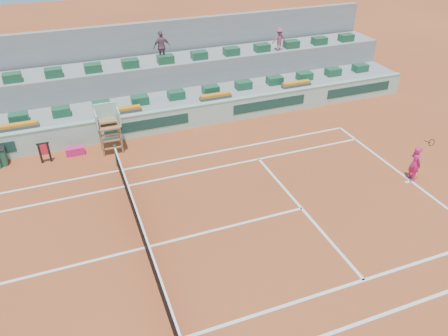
# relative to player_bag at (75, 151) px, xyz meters

# --- Properties ---
(ground) EXTENTS (90.00, 90.00, 0.00)m
(ground) POSITION_rel_player_bag_xyz_m (1.72, -7.70, -0.20)
(ground) COLOR #913D1C
(ground) RESTS_ON ground
(seating_tier_lower) EXTENTS (36.00, 4.00, 1.20)m
(seating_tier_lower) POSITION_rel_player_bag_xyz_m (1.72, 3.00, 0.40)
(seating_tier_lower) COLOR gray
(seating_tier_lower) RESTS_ON ground
(seating_tier_upper) EXTENTS (36.00, 2.40, 2.60)m
(seating_tier_upper) POSITION_rel_player_bag_xyz_m (1.72, 4.60, 1.10)
(seating_tier_upper) COLOR gray
(seating_tier_upper) RESTS_ON ground
(stadium_back_wall) EXTENTS (36.00, 0.40, 4.40)m
(stadium_back_wall) POSITION_rel_player_bag_xyz_m (1.72, 6.20, 2.00)
(stadium_back_wall) COLOR gray
(stadium_back_wall) RESTS_ON ground
(player_bag) EXTENTS (0.88, 0.39, 0.39)m
(player_bag) POSITION_rel_player_bag_xyz_m (0.00, 0.00, 0.00)
(player_bag) COLOR #D41B69
(player_bag) RESTS_ON ground
(spectator_mid) EXTENTS (1.08, 0.61, 1.73)m
(spectator_mid) POSITION_rel_player_bag_xyz_m (5.61, 4.24, 3.27)
(spectator_mid) COLOR #734C56
(spectator_mid) RESTS_ON seating_tier_upper
(spectator_right) EXTENTS (0.92, 0.56, 1.38)m
(spectator_right) POSITION_rel_player_bag_xyz_m (12.72, 3.78, 3.09)
(spectator_right) COLOR #8A4558
(spectator_right) RESTS_ON seating_tier_upper
(court_lines) EXTENTS (23.89, 11.09, 0.01)m
(court_lines) POSITION_rel_player_bag_xyz_m (1.72, -7.70, -0.19)
(court_lines) COLOR silver
(court_lines) RESTS_ON ground
(tennis_net) EXTENTS (0.10, 11.97, 1.10)m
(tennis_net) POSITION_rel_player_bag_xyz_m (1.72, -7.70, 0.33)
(tennis_net) COLOR black
(tennis_net) RESTS_ON ground
(advertising_hoarding) EXTENTS (36.00, 0.34, 1.26)m
(advertising_hoarding) POSITION_rel_player_bag_xyz_m (1.74, 0.79, 0.44)
(advertising_hoarding) COLOR #A1CBB3
(advertising_hoarding) RESTS_ON ground
(umpire_chair) EXTENTS (1.10, 0.90, 2.40)m
(umpire_chair) POSITION_rel_player_bag_xyz_m (1.72, -0.21, 1.35)
(umpire_chair) COLOR brown
(umpire_chair) RESTS_ON ground
(seat_row_lower) EXTENTS (32.90, 0.60, 0.44)m
(seat_row_lower) POSITION_rel_player_bag_xyz_m (1.72, 2.10, 1.22)
(seat_row_lower) COLOR #1A4E30
(seat_row_lower) RESTS_ON seating_tier_lower
(seat_row_upper) EXTENTS (32.90, 0.60, 0.44)m
(seat_row_upper) POSITION_rel_player_bag_xyz_m (1.72, 4.00, 2.62)
(seat_row_upper) COLOR #1A4E30
(seat_row_upper) RESTS_ON seating_tier_upper
(flower_planters) EXTENTS (26.80, 0.36, 0.28)m
(flower_planters) POSITION_rel_player_bag_xyz_m (0.22, 1.30, 1.14)
(flower_planters) COLOR #464646
(flower_planters) RESTS_ON seating_tier_lower
(towel_rack) EXTENTS (0.56, 0.09, 1.03)m
(towel_rack) POSITION_rel_player_bag_xyz_m (-1.34, -0.24, 0.41)
(towel_rack) COLOR black
(towel_rack) RESTS_ON ground
(tennis_player) EXTENTS (0.44, 0.87, 2.28)m
(tennis_player) POSITION_rel_player_bag_xyz_m (13.72, -7.57, 0.63)
(tennis_player) COLOR #D41B69
(tennis_player) RESTS_ON ground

